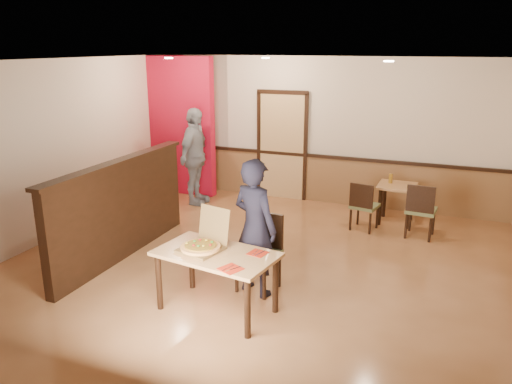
% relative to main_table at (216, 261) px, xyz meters
% --- Properties ---
extents(floor, '(7.00, 7.00, 0.00)m').
position_rel_main_table_xyz_m(floor, '(0.03, 1.11, -0.62)').
color(floor, '#BA7948').
rests_on(floor, ground).
extents(ceiling, '(7.00, 7.00, 0.00)m').
position_rel_main_table_xyz_m(ceiling, '(0.03, 1.11, 2.18)').
color(ceiling, black).
rests_on(ceiling, wall_back).
extents(wall_back, '(7.00, 0.00, 7.00)m').
position_rel_main_table_xyz_m(wall_back, '(0.03, 4.61, 0.78)').
color(wall_back, beige).
rests_on(wall_back, floor).
extents(wall_left, '(0.00, 7.00, 7.00)m').
position_rel_main_table_xyz_m(wall_left, '(-3.47, 1.11, 0.78)').
color(wall_left, beige).
rests_on(wall_left, floor).
extents(wainscot_back, '(7.00, 0.04, 0.90)m').
position_rel_main_table_xyz_m(wainscot_back, '(0.03, 4.58, -0.17)').
color(wainscot_back, brown).
rests_on(wainscot_back, floor).
extents(chair_rail_back, '(7.00, 0.06, 0.06)m').
position_rel_main_table_xyz_m(chair_rail_back, '(0.03, 4.56, 0.30)').
color(chair_rail_back, black).
rests_on(chair_rail_back, wall_back).
extents(back_door, '(0.90, 0.06, 2.10)m').
position_rel_main_table_xyz_m(back_door, '(-0.77, 4.57, 0.43)').
color(back_door, tan).
rests_on(back_door, wall_back).
extents(booth_partition, '(0.20, 3.10, 1.44)m').
position_rel_main_table_xyz_m(booth_partition, '(-1.97, 0.91, 0.11)').
color(booth_partition, black).
rests_on(booth_partition, floor).
extents(red_accent_panel, '(1.60, 0.20, 2.78)m').
position_rel_main_table_xyz_m(red_accent_panel, '(-2.87, 4.11, 0.78)').
color(red_accent_panel, '#B10C28').
rests_on(red_accent_panel, floor).
extents(spot_a, '(0.14, 0.14, 0.02)m').
position_rel_main_table_xyz_m(spot_a, '(-2.27, 2.91, 2.16)').
color(spot_a, '#FFD7B2').
rests_on(spot_a, ceiling).
extents(spot_b, '(0.14, 0.14, 0.02)m').
position_rel_main_table_xyz_m(spot_b, '(-0.77, 3.61, 2.16)').
color(spot_b, '#FFD7B2').
rests_on(spot_b, ceiling).
extents(spot_c, '(0.14, 0.14, 0.02)m').
position_rel_main_table_xyz_m(spot_c, '(1.43, 2.61, 2.16)').
color(spot_c, '#FFD7B2').
rests_on(spot_c, ceiling).
extents(main_table, '(1.47, 0.98, 0.73)m').
position_rel_main_table_xyz_m(main_table, '(0.00, 0.00, 0.00)').
color(main_table, tan).
rests_on(main_table, floor).
extents(diner_chair, '(0.54, 0.54, 0.97)m').
position_rel_main_table_xyz_m(diner_chair, '(0.26, 0.74, -0.09)').
color(diner_chair, '#656E40').
rests_on(diner_chair, floor).
extents(side_chair_left, '(0.48, 0.48, 0.83)m').
position_rel_main_table_xyz_m(side_chair_left, '(1.11, 3.27, -0.17)').
color(side_chair_left, '#656E40').
rests_on(side_chair_left, floor).
extents(side_chair_right, '(0.48, 0.48, 0.90)m').
position_rel_main_table_xyz_m(side_chair_right, '(2.02, 3.27, -0.13)').
color(side_chair_right, '#656E40').
rests_on(side_chair_right, floor).
extents(side_table, '(0.65, 0.65, 0.68)m').
position_rel_main_table_xyz_m(side_table, '(1.57, 3.88, -0.11)').
color(side_table, tan).
rests_on(side_table, floor).
extents(diner, '(0.73, 0.61, 1.73)m').
position_rel_main_table_xyz_m(diner, '(0.24, 0.59, 0.24)').
color(diner, black).
rests_on(diner, floor).
extents(passerby, '(0.54, 1.13, 1.87)m').
position_rel_main_table_xyz_m(passerby, '(-2.19, 3.56, 0.31)').
color(passerby, gray).
rests_on(passerby, floor).
extents(pizza_box, '(0.53, 0.59, 0.46)m').
position_rel_main_table_xyz_m(pizza_box, '(-0.18, 0.02, 0.17)').
color(pizza_box, brown).
rests_on(pizza_box, main_table).
extents(pizza, '(0.46, 0.46, 0.03)m').
position_rel_main_table_xyz_m(pizza, '(-0.19, -0.02, 0.16)').
color(pizza, '#F6AD59').
rests_on(pizza, pizza_box).
extents(napkin_near, '(0.29, 0.29, 0.01)m').
position_rel_main_table_xyz_m(napkin_near, '(0.33, -0.33, 0.11)').
color(napkin_near, red).
rests_on(napkin_near, main_table).
extents(napkin_far, '(0.23, 0.23, 0.01)m').
position_rel_main_table_xyz_m(napkin_far, '(0.45, 0.15, 0.11)').
color(napkin_far, red).
rests_on(napkin_far, main_table).
extents(condiment, '(0.07, 0.07, 0.17)m').
position_rel_main_table_xyz_m(condiment, '(1.44, 3.96, 0.14)').
color(condiment, '#986A1B').
rests_on(condiment, side_table).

